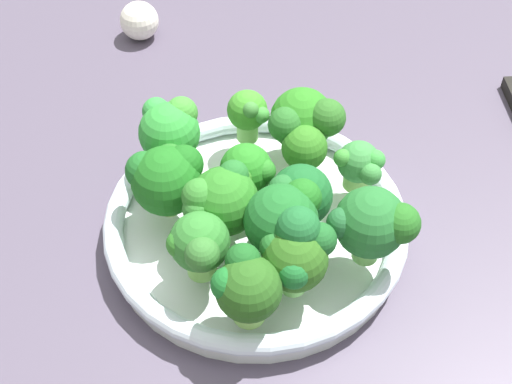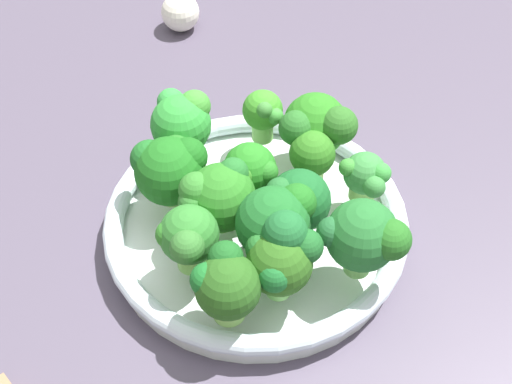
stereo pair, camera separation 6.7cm
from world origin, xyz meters
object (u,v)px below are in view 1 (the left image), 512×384
Objects in this scene: broccoli_floret_3 at (373,224)px; broccoli_floret_0 at (199,245)px; broccoli_floret_2 at (295,258)px; broccoli_floret_7 at (248,113)px; broccoli_floret_12 at (305,120)px; garlic_bulb at (139,21)px; broccoli_floret_4 at (247,172)px; broccoli_floret_1 at (221,203)px; broccoli_floret_9 at (302,148)px; broccoli_floret_6 at (166,177)px; broccoli_floret_11 at (170,130)px; broccoli_floret_13 at (299,198)px; bowl at (256,225)px; broccoli_floret_10 at (286,220)px; broccoli_floret_8 at (360,164)px; broccoli_floret_5 at (246,287)px.

broccoli_floret_0 is at bearing -98.86° from broccoli_floret_3.
broccoli_floret_2 is 18.85cm from broccoli_floret_7.
garlic_bulb is (-28.28, -11.97, -5.11)cm from broccoli_floret_12.
broccoli_floret_4 is at bearing -139.75° from broccoli_floret_3.
broccoli_floret_1 is at bearing -52.04° from broccoli_floret_12.
broccoli_floret_3 is 11.78cm from broccoli_floret_9.
broccoli_floret_9 is (-0.71, 13.26, -0.65)cm from broccoli_floret_6.
broccoli_floret_6 is at bearing -15.30° from broccoli_floret_11.
broccoli_floret_6 is at bearing -116.80° from broccoli_floret_13.
broccoli_floret_13 reaches higher than broccoli_floret_9.
garlic_bulb is at bearing -172.37° from broccoli_floret_2.
broccoli_floret_10 is (5.30, 1.11, 6.42)cm from bowl.
broccoli_floret_11 reaches higher than broccoli_floret_9.
broccoli_floret_6 is at bearing -145.13° from broccoli_floret_2.
broccoli_floret_13 is (2.98, -7.04, 0.65)cm from broccoli_floret_8.
broccoli_floret_6 reaches higher than broccoli_floret_0.
broccoli_floret_11 is 1.55× the size of garlic_bulb.
broccoli_floret_12 is at bearing 158.33° from broccoli_floret_13.
broccoli_floret_10 is (3.95, 4.66, 0.61)cm from broccoli_floret_1.
broccoli_floret_9 is 10.33cm from broccoli_floret_10.
broccoli_floret_6 reaches higher than broccoli_floret_9.
bowl is 35.46cm from garlic_bulb.
broccoli_floret_10 is at bearing 136.03° from broccoli_floret_5.
broccoli_floret_5 is at bearing -43.97° from broccoli_floret_10.
broccoli_floret_12 is at bearing 57.29° from broccoli_floret_7.
broccoli_floret_5 is at bearing -51.93° from broccoli_floret_8.
broccoli_floret_2 is (3.52, 7.32, 0.10)cm from broccoli_floret_0.
broccoli_floret_13 is (2.32, 3.27, 5.39)cm from bowl.
broccoli_floret_11 reaches higher than broccoli_floret_12.
broccoli_floret_8 is (-0.66, 10.31, 4.74)cm from bowl.
broccoli_floret_1 is 0.94× the size of broccoli_floret_11.
broccoli_floret_11 reaches higher than broccoli_floret_5.
broccoli_floret_2 is at bearing 34.87° from broccoli_floret_6.
garlic_bulb reaches higher than bowl.
broccoli_floret_10 is at bearing 90.32° from broccoli_floret_0.
broccoli_floret_1 is at bearing -43.60° from broccoli_floret_4.
garlic_bulb is at bearing -162.90° from broccoli_floret_3.
broccoli_floret_9 is at bearing 146.30° from broccoli_floret_5.
garlic_bulb is (-43.95, -5.89, -5.18)cm from broccoli_floret_2.
broccoli_floret_10 reaches higher than broccoli_floret_5.
bowl is at bearing -55.93° from broccoli_floret_9.
broccoli_floret_10 is 41.26cm from garlic_bulb.
broccoli_floret_6 is at bearing -97.67° from broccoli_floret_4.
broccoli_floret_5 is (12.54, -3.58, 0.40)cm from broccoli_floret_4.
broccoli_floret_12 is at bearing 148.12° from broccoli_floret_5.
broccoli_floret_10 is at bearing -25.56° from broccoli_floret_12.
broccoli_floret_4 is 5.68cm from broccoli_floret_13.
broccoli_floret_1 reaches higher than broccoli_floret_7.
broccoli_floret_6 is 12.12cm from broccoli_floret_10.
broccoli_floret_13 is (6.18, -2.43, 0.31)cm from broccoli_floret_9.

